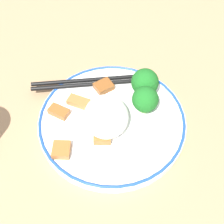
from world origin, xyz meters
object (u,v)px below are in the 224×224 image
at_px(plate, 112,121).
at_px(broccoli_back_center, 145,82).
at_px(chopsticks, 91,82).
at_px(broccoli_back_left, 145,99).

bearing_deg(plate, broccoli_back_center, 130.35).
distance_m(broccoli_back_center, chopsticks, 0.10).
bearing_deg(plate, chopsticks, -158.37).
relative_size(broccoli_back_left, chopsticks, 0.24).
bearing_deg(broccoli_back_center, plate, -49.65).
relative_size(broccoli_back_left, broccoli_back_center, 0.94).
height_order(plate, broccoli_back_left, broccoli_back_left).
bearing_deg(chopsticks, broccoli_back_center, 71.16).
relative_size(broccoli_back_center, chopsticks, 0.25).
xyz_separation_m(broccoli_back_left, chopsticks, (-0.07, -0.09, -0.02)).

